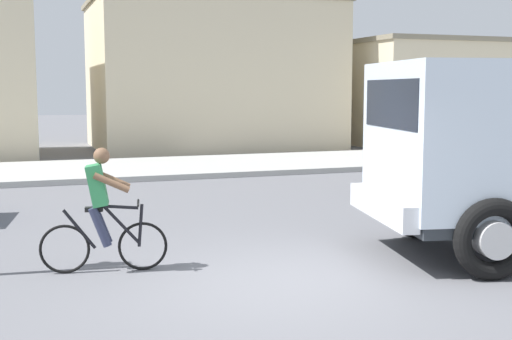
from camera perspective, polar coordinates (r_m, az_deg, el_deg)
name	(u,v)px	position (r m, az deg, el deg)	size (l,w,h in m)	color
ground_plane	(277,288)	(8.65, 1.78, -9.97)	(120.00, 120.00, 0.00)	slate
sidewalk_far	(124,169)	(20.91, -11.10, 0.09)	(80.00, 5.00, 0.16)	#ADADA8
cyclist	(102,210)	(9.43, -12.90, -3.34)	(1.71, 0.55, 1.72)	black
car_red_near	(471,159)	(17.03, 17.72, 0.86)	(4.12, 2.12, 1.60)	#1E2328
building_mid_block	(211,75)	(29.50, -3.85, 8.06)	(10.09, 7.44, 6.23)	beige
building_corner_right	(441,93)	(32.56, 15.43, 6.33)	(9.44, 6.93, 4.66)	beige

